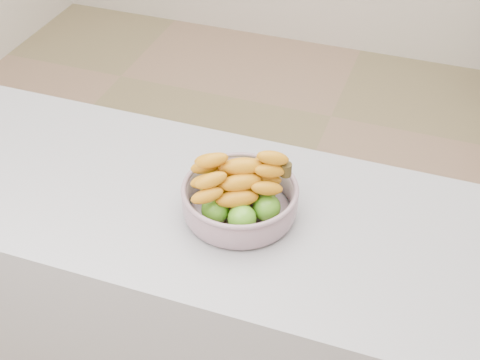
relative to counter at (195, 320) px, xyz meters
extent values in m
plane|color=#8E6E57|center=(0.00, 0.58, -0.45)|extent=(4.00, 4.00, 0.00)
cube|color=#A4A3AC|center=(0.00, 0.00, 0.00)|extent=(2.00, 0.60, 0.90)
cylinder|color=#99AAB8|center=(0.14, 0.00, 0.46)|extent=(0.23, 0.23, 0.01)
torus|color=#99AAB8|center=(0.14, 0.00, 0.52)|extent=(0.27, 0.27, 0.01)
sphere|color=#379B1A|center=(0.16, -0.06, 0.49)|extent=(0.07, 0.07, 0.07)
sphere|color=#379B1A|center=(0.20, -0.01, 0.49)|extent=(0.07, 0.07, 0.07)
sphere|color=#379B1A|center=(0.18, 0.05, 0.49)|extent=(0.07, 0.07, 0.07)
sphere|color=#379B1A|center=(0.11, 0.06, 0.49)|extent=(0.07, 0.07, 0.07)
sphere|color=#379B1A|center=(0.07, 0.01, 0.49)|extent=(0.07, 0.07, 0.07)
sphere|color=#379B1A|center=(0.09, -0.05, 0.49)|extent=(0.07, 0.07, 0.07)
ellipsoid|color=#E8A213|center=(0.14, -0.04, 0.53)|extent=(0.17, 0.12, 0.04)
ellipsoid|color=#E8A213|center=(0.13, 0.00, 0.53)|extent=(0.17, 0.10, 0.04)
ellipsoid|color=#E8A213|center=(0.11, 0.04, 0.53)|extent=(0.18, 0.09, 0.04)
ellipsoid|color=#E8A213|center=(0.14, -0.02, 0.56)|extent=(0.16, 0.13, 0.04)
ellipsoid|color=#E8A213|center=(0.13, 0.02, 0.56)|extent=(0.18, 0.08, 0.04)
ellipsoid|color=#E8A213|center=(0.14, 0.00, 0.59)|extent=(0.17, 0.10, 0.04)
cylinder|color=#3A2F12|center=(0.23, 0.04, 0.58)|extent=(0.03, 0.03, 0.03)
camera|label=1|loc=(0.53, -1.11, 1.51)|focal=50.00mm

